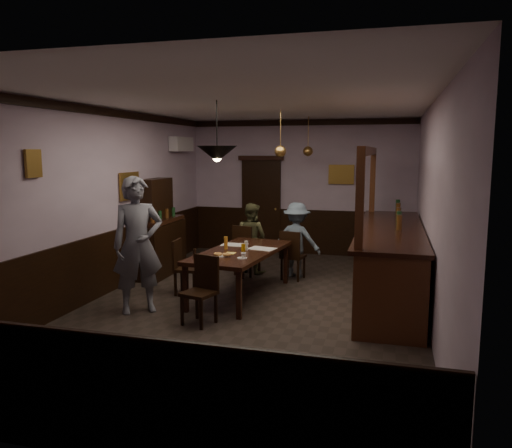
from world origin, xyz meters
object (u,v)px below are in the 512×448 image
(coffee_cup, at_px, (243,255))
(soda_can, at_px, (243,248))
(bar_counter, at_px, (390,260))
(sideboard, at_px, (159,236))
(chair_side, at_px, (183,264))
(pendant_brass_far, at_px, (308,151))
(chair_far_right, at_px, (292,253))
(chair_near, at_px, (202,287))
(pendant_brass_mid, at_px, (280,152))
(dining_table, at_px, (241,254))
(person_seated_right, at_px, (297,240))
(pendant_iron, at_px, (217,154))
(chair_far_left, at_px, (245,248))
(person_standing, at_px, (138,245))
(person_seated_left, at_px, (251,238))

(coffee_cup, bearing_deg, soda_can, 113.51)
(bar_counter, bearing_deg, coffee_cup, -150.38)
(soda_can, xyz_separation_m, sideboard, (-1.97, 1.06, -0.09))
(chair_side, height_order, pendant_brass_far, pendant_brass_far)
(chair_far_right, relative_size, chair_side, 1.01)
(chair_near, xyz_separation_m, bar_counter, (2.44, 1.91, 0.10))
(chair_far_right, height_order, coffee_cup, chair_far_right)
(chair_side, xyz_separation_m, bar_counter, (3.24, 0.70, 0.11))
(chair_near, bearing_deg, coffee_cup, 80.17)
(chair_near, bearing_deg, pendant_brass_mid, 93.35)
(chair_near, height_order, bar_counter, bar_counter)
(soda_can, height_order, bar_counter, bar_counter)
(chair_side, bearing_deg, bar_counter, -82.19)
(chair_far_right, distance_m, coffee_cup, 1.86)
(soda_can, bearing_deg, dining_table, 132.33)
(person_seated_right, xyz_separation_m, pendant_brass_far, (-0.02, 1.24, 1.61))
(soda_can, bearing_deg, pendant_iron, -102.48)
(chair_far_left, relative_size, chair_side, 1.06)
(person_standing, bearing_deg, person_seated_left, 32.84)
(chair_far_right, distance_m, person_seated_right, 0.34)
(chair_far_right, height_order, sideboard, sideboard)
(person_standing, bearing_deg, bar_counter, -12.26)
(pendant_brass_mid, distance_m, pendant_brass_far, 1.71)
(chair_far_right, xyz_separation_m, person_seated_left, (-0.86, 0.37, 0.18))
(person_seated_right, bearing_deg, pendant_brass_mid, 71.47)
(coffee_cup, relative_size, soda_can, 0.67)
(person_seated_right, distance_m, bar_counter, 1.90)
(bar_counter, relative_size, pendant_brass_far, 5.21)
(person_standing, bearing_deg, sideboard, 70.31)
(chair_far_left, height_order, person_seated_left, person_seated_left)
(chair_near, distance_m, bar_counter, 3.10)
(sideboard, bearing_deg, soda_can, -28.31)
(person_standing, height_order, coffee_cup, person_standing)
(dining_table, relative_size, pendant_brass_mid, 2.84)
(pendant_iron, bearing_deg, person_seated_right, 72.61)
(chair_far_right, distance_m, chair_side, 2.02)
(chair_side, height_order, coffee_cup, chair_side)
(coffee_cup, bearing_deg, bar_counter, 36.17)
(dining_table, relative_size, pendant_brass_far, 2.84)
(chair_far_left, distance_m, person_standing, 2.63)
(chair_near, bearing_deg, chair_far_left, 110.17)
(chair_far_right, bearing_deg, chair_far_left, 3.87)
(person_seated_left, distance_m, pendant_brass_far, 2.17)
(soda_can, bearing_deg, person_standing, -140.13)
(dining_table, distance_m, chair_near, 1.34)
(bar_counter, bearing_deg, pendant_brass_far, 128.40)
(chair_side, relative_size, pendant_iron, 1.06)
(chair_side, distance_m, pendant_brass_far, 3.70)
(person_standing, xyz_separation_m, pendant_brass_far, (1.79, 3.85, 1.32))
(chair_near, distance_m, person_seated_left, 2.92)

